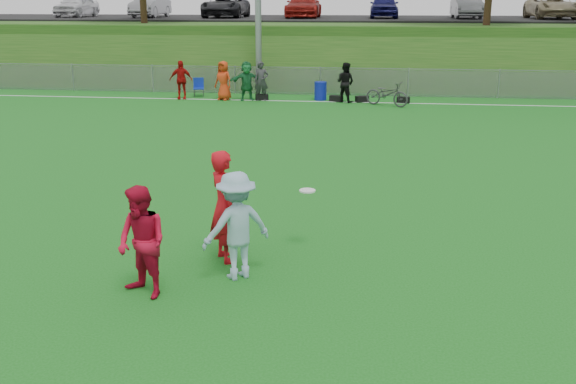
% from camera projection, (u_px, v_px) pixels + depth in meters
% --- Properties ---
extents(ground, '(120.00, 120.00, 0.00)m').
position_uv_depth(ground, '(229.00, 267.00, 10.79)').
color(ground, '#146114').
rests_on(ground, ground).
extents(sideline_far, '(60.00, 0.10, 0.01)m').
position_uv_depth(sideline_far, '(316.00, 101.00, 27.87)').
color(sideline_far, white).
rests_on(sideline_far, ground).
extents(fence, '(58.00, 0.06, 1.30)m').
position_uv_depth(fence, '(320.00, 81.00, 29.58)').
color(fence, gray).
rests_on(fence, ground).
extents(berm, '(120.00, 18.00, 3.00)m').
position_uv_depth(berm, '(334.00, 45.00, 39.78)').
color(berm, '#1C4C15').
rests_on(berm, ground).
extents(parking_lot, '(120.00, 12.00, 0.10)m').
position_uv_depth(parking_lot, '(336.00, 18.00, 41.23)').
color(parking_lot, black).
rests_on(parking_lot, berm).
extents(car_row, '(32.04, 5.18, 1.44)m').
position_uv_depth(car_row, '(317.00, 6.00, 40.19)').
color(car_row, white).
rests_on(car_row, parking_lot).
extents(spectator_row, '(8.29, 1.04, 1.69)m').
position_uv_depth(spectator_row, '(254.00, 81.00, 27.95)').
color(spectator_row, '#B00D0C').
rests_on(spectator_row, ground).
extents(gear_bags, '(6.74, 0.50, 0.26)m').
position_uv_depth(gear_bags, '(340.00, 99.00, 27.81)').
color(gear_bags, black).
rests_on(gear_bags, ground).
extents(player_red_left, '(0.78, 0.84, 1.93)m').
position_uv_depth(player_red_left, '(224.00, 206.00, 10.82)').
color(player_red_left, red).
rests_on(player_red_left, ground).
extents(player_red_center, '(1.05, 0.99, 1.72)m').
position_uv_depth(player_red_center, '(142.00, 243.00, 9.51)').
color(player_red_center, red).
rests_on(player_red_center, ground).
extents(player_blue, '(1.31, 1.19, 1.76)m').
position_uv_depth(player_blue, '(237.00, 226.00, 10.15)').
color(player_blue, '#91B5C9').
rests_on(player_blue, ground).
extents(frisbee, '(0.29, 0.29, 0.03)m').
position_uv_depth(frisbee, '(307.00, 191.00, 11.27)').
color(frisbee, white).
rests_on(frisbee, ground).
extents(recycling_bin, '(0.68, 0.68, 0.79)m').
position_uv_depth(recycling_bin, '(320.00, 91.00, 28.22)').
color(recycling_bin, '#0E1B9A').
rests_on(recycling_bin, ground).
extents(camp_chair, '(0.56, 0.57, 0.84)m').
position_uv_depth(camp_chair, '(199.00, 91.00, 29.23)').
color(camp_chair, '#0F2AAB').
rests_on(camp_chair, ground).
extents(bicycle, '(2.00, 1.49, 1.00)m').
position_uv_depth(bicycle, '(387.00, 94.00, 26.64)').
color(bicycle, '#323235').
rests_on(bicycle, ground).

